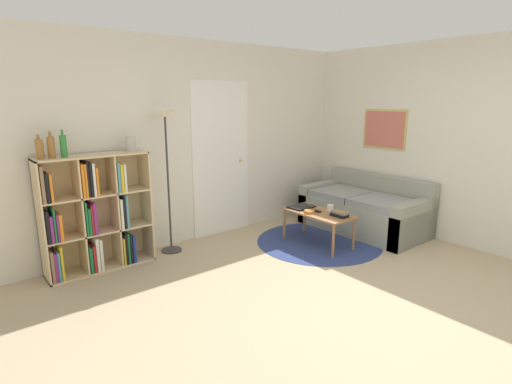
% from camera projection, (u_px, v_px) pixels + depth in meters
% --- Properties ---
extents(ground_plane, '(14.00, 14.00, 0.00)m').
position_uv_depth(ground_plane, '(366.00, 312.00, 3.58)').
color(ground_plane, tan).
extents(wall_back, '(7.71, 0.11, 2.60)m').
position_uv_depth(wall_back, '(204.00, 143.00, 5.32)').
color(wall_back, silver).
rests_on(wall_back, ground_plane).
extents(wall_right, '(0.08, 5.66, 2.60)m').
position_uv_depth(wall_right, '(395.00, 139.00, 5.75)').
color(wall_right, silver).
rests_on(wall_right, ground_plane).
extents(rug, '(1.65, 1.65, 0.01)m').
position_uv_depth(rug, '(319.00, 242.00, 5.32)').
color(rug, navy).
rests_on(rug, ground_plane).
extents(bookshelf, '(1.14, 0.34, 1.28)m').
position_uv_depth(bookshelf, '(92.00, 216.00, 4.35)').
color(bookshelf, beige).
rests_on(bookshelf, ground_plane).
extents(floor_lamp, '(0.26, 0.26, 1.75)m').
position_uv_depth(floor_lamp, '(166.00, 137.00, 4.69)').
color(floor_lamp, '#333333').
rests_on(floor_lamp, ground_plane).
extents(couch, '(0.91, 1.73, 0.77)m').
position_uv_depth(couch, '(366.00, 210.00, 5.79)').
color(couch, gray).
rests_on(couch, ground_plane).
extents(coffee_table, '(0.47, 0.94, 0.44)m').
position_uv_depth(coffee_table, '(318.00, 216.00, 5.16)').
color(coffee_table, '#996B42').
rests_on(coffee_table, ground_plane).
extents(laptop, '(0.34, 0.25, 0.02)m').
position_uv_depth(laptop, '(301.00, 207.00, 5.36)').
color(laptop, black).
rests_on(laptop, coffee_table).
extents(bowl, '(0.13, 0.13, 0.04)m').
position_uv_depth(bowl, '(310.00, 212.00, 5.10)').
color(bowl, orange).
rests_on(bowl, coffee_table).
extents(book_stack_on_table, '(0.14, 0.23, 0.07)m').
position_uv_depth(book_stack_on_table, '(340.00, 214.00, 4.94)').
color(book_stack_on_table, black).
rests_on(book_stack_on_table, coffee_table).
extents(cup, '(0.08, 0.08, 0.08)m').
position_uv_depth(cup, '(330.00, 208.00, 5.19)').
color(cup, white).
rests_on(cup, coffee_table).
extents(remote, '(0.05, 0.17, 0.02)m').
position_uv_depth(remote, '(316.00, 211.00, 5.18)').
color(remote, black).
rests_on(remote, coffee_table).
extents(bottle_left, '(0.07, 0.07, 0.24)m').
position_uv_depth(bottle_left, '(39.00, 149.00, 3.89)').
color(bottle_left, olive).
rests_on(bottle_left, bookshelf).
extents(bottle_middle, '(0.07, 0.07, 0.27)m').
position_uv_depth(bottle_middle, '(51.00, 147.00, 3.95)').
color(bottle_middle, olive).
rests_on(bottle_middle, bookshelf).
extents(bottle_right, '(0.06, 0.06, 0.28)m').
position_uv_depth(bottle_right, '(63.00, 146.00, 4.01)').
color(bottle_right, '#2D8438').
rests_on(bottle_right, bookshelf).
extents(vase_on_shelf, '(0.11, 0.11, 0.17)m').
position_uv_depth(vase_on_shelf, '(131.00, 144.00, 4.47)').
color(vase_on_shelf, '#B7B2A8').
rests_on(vase_on_shelf, bookshelf).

